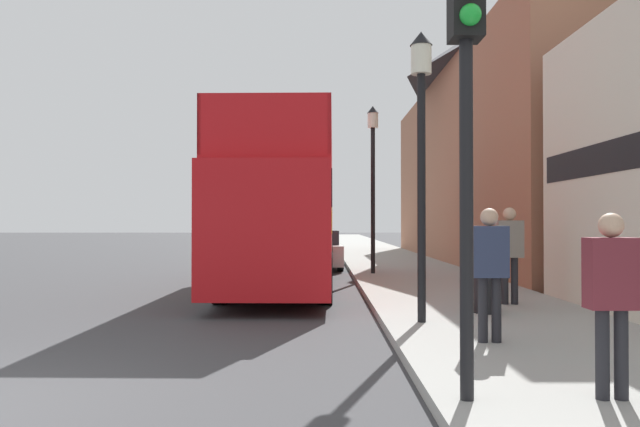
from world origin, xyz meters
TOP-DOWN VIEW (x-y plane):
  - ground_plane at (0.00, 21.00)m, footprint 144.00×144.00m
  - sidewalk at (6.44, 18.00)m, footprint 3.87×108.00m
  - brick_terrace_rear at (11.38, 20.38)m, footprint 6.00×23.04m
  - tour_bus at (2.60, 10.41)m, footprint 2.64×9.99m
  - parked_car_ahead_of_bus at (3.37, 17.28)m, footprint 1.91×4.37m
  - pedestrian_nearest at (6.09, 0.04)m, footprint 0.43×0.24m
  - pedestrian_second at (5.72, 2.63)m, footprint 0.46×0.25m
  - pedestrian_third at (7.12, 6.37)m, footprint 0.48×0.26m
  - traffic_signal at (4.81, 0.00)m, footprint 0.28×0.42m
  - lamp_post_nearest at (5.10, 4.27)m, footprint 0.35×0.35m
  - lamp_post_second at (5.13, 13.49)m, footprint 0.35×0.35m
  - litter_bin at (6.37, 5.25)m, footprint 0.48×0.48m

SIDE VIEW (x-z plane):
  - ground_plane at x=0.00m, z-range 0.00..0.00m
  - sidewalk at x=6.44m, z-range 0.00..0.14m
  - litter_bin at x=6.37m, z-range 0.17..1.09m
  - parked_car_ahead_of_bus at x=3.37m, z-range -0.03..1.36m
  - pedestrian_nearest at x=6.09m, z-range 0.31..1.95m
  - pedestrian_second at x=5.72m, z-range 0.32..2.06m
  - pedestrian_third at x=7.12m, z-range 0.33..2.16m
  - tour_bus at x=2.60m, z-range -0.19..3.84m
  - traffic_signal at x=4.81m, z-range 1.07..5.09m
  - lamp_post_nearest at x=5.10m, z-range 1.01..5.57m
  - lamp_post_second at x=5.13m, z-range 1.07..6.17m
  - brick_terrace_rear at x=11.38m, z-range 0.00..10.58m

